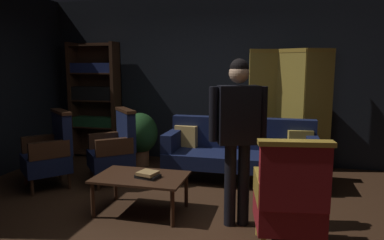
{
  "coord_description": "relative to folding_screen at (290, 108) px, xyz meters",
  "views": [
    {
      "loc": [
        1.07,
        -3.48,
        1.62
      ],
      "look_at": [
        0.0,
        0.8,
        0.95
      ],
      "focal_mm": 32.75,
      "sensor_mm": 36.0,
      "label": 1
    }
  ],
  "objects": [
    {
      "name": "coffee_table",
      "position": [
        -1.63,
        -2.18,
        -0.61
      ],
      "size": [
        1.0,
        0.64,
        0.42
      ],
      "color": "#382114",
      "rests_on": "ground_plane"
    },
    {
      "name": "velvet_couch",
      "position": [
        -0.69,
        -0.74,
        -0.53
      ],
      "size": [
        2.12,
        0.78,
        0.88
      ],
      "color": "#382114",
      "rests_on": "ground_plane"
    },
    {
      "name": "standing_figure",
      "position": [
        -0.55,
        -2.23,
        0.04
      ],
      "size": [
        0.56,
        0.34,
        1.7
      ],
      "color": "black",
      "rests_on": "ground_plane"
    },
    {
      "name": "bookshelf",
      "position": [
        -3.39,
        -0.0,
        0.08
      ],
      "size": [
        0.9,
        0.32,
        2.05
      ],
      "color": "#382114",
      "rests_on": "ground_plane"
    },
    {
      "name": "armchair_wing_right",
      "position": [
        -2.38,
        -1.3,
        -0.5
      ],
      "size": [
        0.81,
        0.81,
        1.04
      ],
      "color": "#382114",
      "rests_on": "ground_plane"
    },
    {
      "name": "armchair_gilt_accent",
      "position": [
        -0.05,
        -2.67,
        -0.5
      ],
      "size": [
        0.66,
        0.66,
        1.04
      ],
      "color": "#B78E33",
      "rests_on": "ground_plane"
    },
    {
      "name": "back_wall",
      "position": [
        -1.24,
        0.25,
        0.41
      ],
      "size": [
        7.2,
        0.1,
        2.8
      ],
      "primitive_type": "cube",
      "color": "black",
      "rests_on": "ground_plane"
    },
    {
      "name": "book_tan_leather",
      "position": [
        -1.53,
        -2.21,
        -0.51
      ],
      "size": [
        0.24,
        0.23,
        0.04
      ],
      "primitive_type": "cube",
      "rotation": [
        0.0,
        0.0,
        -0.25
      ],
      "color": "#9E7A47",
      "rests_on": "book_black_cloth"
    },
    {
      "name": "potted_plant",
      "position": [
        -2.37,
        -0.39,
        -0.48
      ],
      "size": [
        0.58,
        0.58,
        0.88
      ],
      "color": "brown",
      "rests_on": "ground_plane"
    },
    {
      "name": "book_black_cloth",
      "position": [
        -1.53,
        -2.21,
        -0.55
      ],
      "size": [
        0.28,
        0.22,
        0.03
      ],
      "primitive_type": "cube",
      "rotation": [
        0.0,
        0.0,
        -0.22
      ],
      "color": "black",
      "rests_on": "coffee_table"
    },
    {
      "name": "folding_screen",
      "position": [
        0.0,
        0.0,
        0.0
      ],
      "size": [
        1.28,
        0.25,
        1.9
      ],
      "color": "#B29338",
      "rests_on": "ground_plane"
    },
    {
      "name": "ground_plane",
      "position": [
        -1.24,
        -2.2,
        -0.99
      ],
      "size": [
        10.0,
        10.0,
        0.0
      ],
      "primitive_type": "plane",
      "color": "#331E11"
    },
    {
      "name": "armchair_wing_left",
      "position": [
        -3.14,
        -1.68,
        -0.5
      ],
      "size": [
        0.82,
        0.81,
        1.04
      ],
      "color": "#382114",
      "rests_on": "ground_plane"
    }
  ]
}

